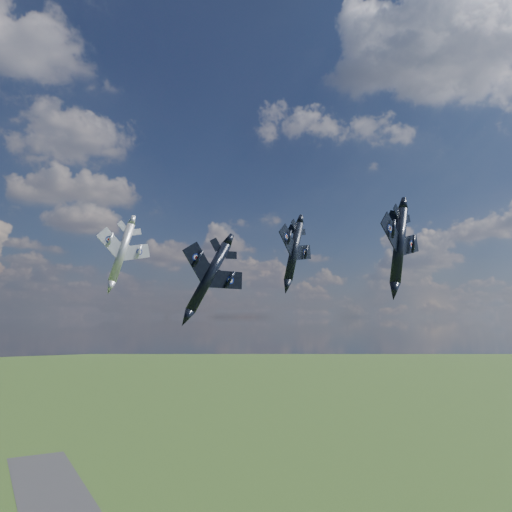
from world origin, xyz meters
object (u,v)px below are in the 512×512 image
jet_lead_navy (209,277)px  jet_right_navy (399,245)px  jet_left_silver (122,253)px  jet_high_navy (294,252)px

jet_lead_navy → jet_right_navy: 26.28m
jet_right_navy → jet_left_silver: (-31.68, 24.48, -0.20)m
jet_lead_navy → jet_right_navy: bearing=-21.5°
jet_right_navy → jet_high_navy: 22.07m
jet_left_silver → jet_right_navy: bearing=-44.9°
jet_high_navy → jet_right_navy: bearing=-105.7°
jet_right_navy → jet_high_navy: jet_high_navy is taller
jet_right_navy → jet_high_navy: bearing=81.1°
jet_lead_navy → jet_right_navy: (23.94, -9.83, 4.56)m
jet_high_navy → jet_left_silver: (-28.89, 2.63, -1.69)m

